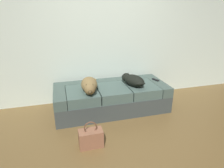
{
  "coord_description": "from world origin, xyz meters",
  "views": [
    {
      "loc": [
        -0.84,
        -1.98,
        1.74
      ],
      "look_at": [
        0.0,
        1.08,
        0.52
      ],
      "focal_mm": 31.04,
      "sensor_mm": 36.0,
      "label": 1
    }
  ],
  "objects_px": {
    "couch": "(111,98)",
    "handbag": "(91,138)",
    "dog_dark": "(133,80)",
    "tv_remote": "(156,80)",
    "dog_tan": "(89,85)"
  },
  "relations": [
    {
      "from": "dog_dark",
      "to": "handbag",
      "type": "height_order",
      "value": "dog_dark"
    },
    {
      "from": "couch",
      "to": "tv_remote",
      "type": "xyz_separation_m",
      "value": [
        0.89,
        0.04,
        0.25
      ]
    },
    {
      "from": "couch",
      "to": "handbag",
      "type": "height_order",
      "value": "couch"
    },
    {
      "from": "handbag",
      "to": "dog_dark",
      "type": "bearing_deg",
      "value": 43.29
    },
    {
      "from": "dog_dark",
      "to": "dog_tan",
      "type": "bearing_deg",
      "value": -175.19
    },
    {
      "from": "tv_remote",
      "to": "handbag",
      "type": "bearing_deg",
      "value": -164.79
    },
    {
      "from": "tv_remote",
      "to": "handbag",
      "type": "relative_size",
      "value": 0.4
    },
    {
      "from": "dog_tan",
      "to": "tv_remote",
      "type": "xyz_separation_m",
      "value": [
        1.31,
        0.19,
        -0.1
      ]
    },
    {
      "from": "couch",
      "to": "handbag",
      "type": "distance_m",
      "value": 1.09
    },
    {
      "from": "couch",
      "to": "handbag",
      "type": "relative_size",
      "value": 5.31
    },
    {
      "from": "dog_tan",
      "to": "couch",
      "type": "bearing_deg",
      "value": 19.65
    },
    {
      "from": "dog_tan",
      "to": "dog_dark",
      "type": "xyz_separation_m",
      "value": [
        0.79,
        0.07,
        -0.01
      ]
    },
    {
      "from": "tv_remote",
      "to": "handbag",
      "type": "xyz_separation_m",
      "value": [
        -1.43,
        -0.99,
        -0.35
      ]
    },
    {
      "from": "couch",
      "to": "tv_remote",
      "type": "height_order",
      "value": "tv_remote"
    },
    {
      "from": "dog_dark",
      "to": "handbag",
      "type": "distance_m",
      "value": 1.33
    }
  ]
}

